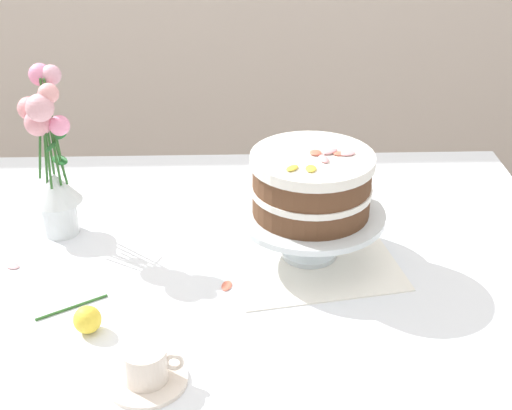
# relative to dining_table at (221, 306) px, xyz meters

# --- Properties ---
(dining_table) EXTENTS (1.40, 1.00, 0.74)m
(dining_table) POSITION_rel_dining_table_xyz_m (0.00, 0.00, 0.00)
(dining_table) COLOR white
(dining_table) RESTS_ON ground
(linen_napkin) EXTENTS (0.37, 0.37, 0.00)m
(linen_napkin) POSITION_rel_dining_table_xyz_m (0.18, 0.04, 0.09)
(linen_napkin) COLOR white
(linen_napkin) RESTS_ON dining_table
(cake_stand) EXTENTS (0.29, 0.29, 0.10)m
(cake_stand) POSITION_rel_dining_table_xyz_m (0.18, 0.04, 0.17)
(cake_stand) COLOR silver
(cake_stand) RESTS_ON linen_napkin
(layer_cake) EXTENTS (0.23, 0.23, 0.13)m
(layer_cake) POSITION_rel_dining_table_xyz_m (0.18, 0.04, 0.25)
(layer_cake) COLOR brown
(layer_cake) RESTS_ON cake_stand
(flower_vase) EXTENTS (0.11, 0.11, 0.35)m
(flower_vase) POSITION_rel_dining_table_xyz_m (-0.34, 0.15, 0.25)
(flower_vase) COLOR silver
(flower_vase) RESTS_ON dining_table
(teacup) EXTENTS (0.13, 0.13, 0.06)m
(teacup) POSITION_rel_dining_table_xyz_m (-0.11, -0.32, 0.12)
(teacup) COLOR silver
(teacup) RESTS_ON dining_table
(fallen_rose) EXTENTS (0.12, 0.13, 0.05)m
(fallen_rose) POSITION_rel_dining_table_xyz_m (-0.22, -0.19, 0.11)
(fallen_rose) COLOR #2D6028
(fallen_rose) RESTS_ON dining_table
(loose_petal_1) EXTENTS (0.02, 0.04, 0.00)m
(loose_petal_1) POSITION_rel_dining_table_xyz_m (0.01, -0.07, 0.09)
(loose_petal_1) COLOR #E56B51
(loose_petal_1) RESTS_ON dining_table
(loose_petal_3) EXTENTS (0.04, 0.04, 0.00)m
(loose_petal_3) POSITION_rel_dining_table_xyz_m (-0.40, 0.02, 0.09)
(loose_petal_3) COLOR pink
(loose_petal_3) RESTS_ON dining_table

